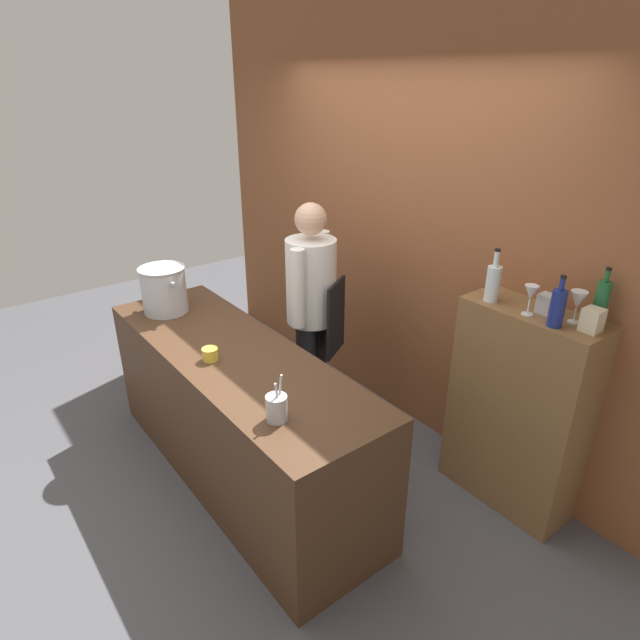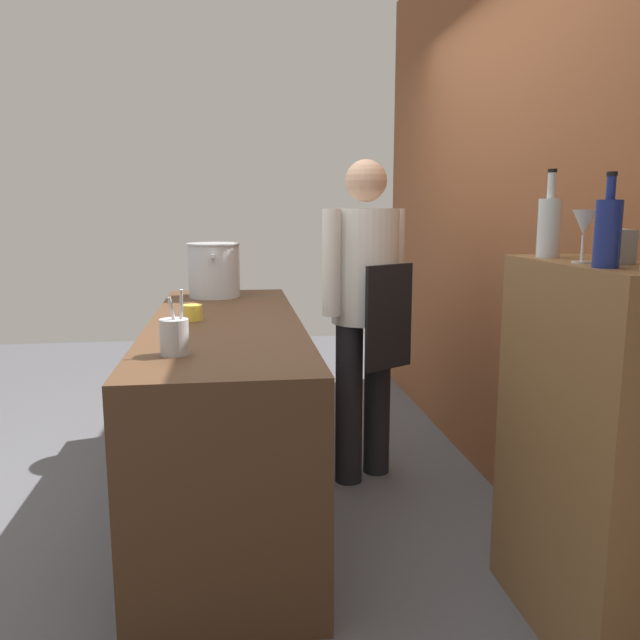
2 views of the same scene
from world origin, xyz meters
The scene contains 12 objects.
ground_plane centered at (0.00, 0.00, 0.00)m, with size 8.00×8.00×0.00m, color #4C4C51.
brick_back_panel centered at (0.00, 1.40, 1.50)m, with size 4.40×0.10×3.00m, color brown.
prep_counter centered at (0.00, 0.00, 0.45)m, with size 2.24×0.70×0.90m, color #472D1C.
bar_cabinet centered at (1.17, 1.19, 0.63)m, with size 0.76×0.32×1.25m, color brown.
chef centered at (-0.17, 0.71, 0.96)m, with size 0.41×0.47×1.66m.
stockpot_large centered at (-0.81, -0.07, 1.06)m, with size 0.37×0.31×0.32m.
utensil_crock centered at (0.72, -0.17, 0.97)m, with size 0.10×0.10×0.24m.
butter_jar centered at (0.00, -0.15, 0.94)m, with size 0.09×0.09×0.07m, color yellow.
wine_bottle_cobalt centered at (1.33, 1.10, 1.36)m, with size 0.07×0.07×0.27m.
wine_bottle_clear centered at (0.93, 1.12, 1.36)m, with size 0.08×0.08×0.30m.
wine_glass_wide centered at (1.17, 1.11, 1.37)m, with size 0.07×0.07×0.16m.
spice_tin_silver centered at (1.21, 1.20, 1.31)m, with size 0.08×0.08×0.10m, color #B2B2B7.
Camera 2 is at (3.03, 0.05, 1.42)m, focal length 36.14 mm.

